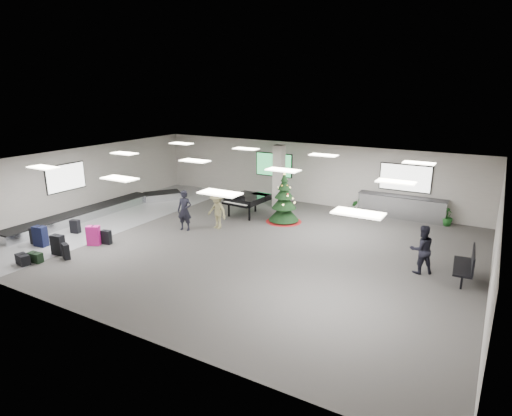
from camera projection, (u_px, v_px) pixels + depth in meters
The scene contains 21 objects.
ground at pixel (237, 242), 17.27m from camera, with size 18.00×18.00×0.00m, color #3C3936.
room_envelope at pixel (237, 181), 17.37m from camera, with size 18.02×14.02×3.21m.
baggage_carousel at pixel (101, 210), 20.91m from camera, with size 2.28×9.71×0.43m.
service_counter at pixel (401, 207), 20.26m from camera, with size 4.05×0.65×1.08m.
suitcase_0 at pixel (58, 245), 15.88m from camera, with size 0.52×0.33×0.78m.
suitcase_1 at pixel (66, 251), 15.51m from camera, with size 0.42×0.32×0.59m.
pink_suitcase at pixel (94, 236), 16.84m from camera, with size 0.57×0.48×0.81m.
suitcase_3 at pixel (106, 237), 16.98m from camera, with size 0.41×0.29×0.58m.
navy_suitcase at pixel (40, 236), 16.71m from camera, with size 0.56×0.37×0.83m.
suitcase_5 at pixel (36, 236), 16.95m from camera, with size 0.49×0.32×0.69m.
green_duffel at pixel (35, 257), 15.25m from camera, with size 0.55×0.31×0.37m.
suitcase_8 at pixel (75, 227), 18.24m from camera, with size 0.44×0.32×0.60m.
black_duffel at pixel (23, 259), 15.04m from camera, with size 0.62×0.41×0.39m.
christmas_tree at pixel (284, 205), 19.65m from camera, with size 1.67×1.67×2.38m.
grand_piano at pixel (247, 199), 20.63m from camera, with size 1.66×2.07×1.13m.
bench at pixel (467, 264), 13.63m from camera, with size 0.68×1.73×1.08m.
traveler_a at pixel (185, 211), 18.48m from camera, with size 0.64×0.42×1.76m, color black.
traveler_b at pixel (217, 211), 18.72m from camera, with size 1.04×0.60×1.61m, color #938A5B.
traveler_bench at pixel (422, 249), 14.20m from camera, with size 0.81×0.63×1.68m, color black.
potted_plant_left at pixel (353, 207), 20.94m from camera, with size 0.39×0.31×0.71m, color #143F19.
potted_plant_right at pixel (447, 216), 19.18m from camera, with size 0.49×0.49×0.87m, color #143F19.
Camera 1 is at (8.76, -13.69, 6.06)m, focal length 30.00 mm.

